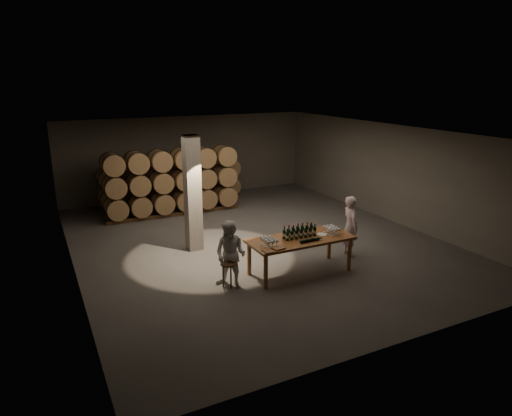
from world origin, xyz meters
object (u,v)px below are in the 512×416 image
tasting_table (300,242)px  person_woman (231,254)px  bottle_cluster (300,233)px  stool (228,267)px  notebook_near (278,248)px  person_man (350,226)px  plate (322,234)px

tasting_table → person_woman: bearing=178.8°
bottle_cluster → stool: bottle_cluster is taller
bottle_cluster → notebook_near: 0.97m
tasting_table → stool: tasting_table is taller
notebook_near → person_man: bearing=9.7°
bottle_cluster → notebook_near: size_ratio=3.32×
person_woman → person_man: bearing=55.7°
notebook_near → stool: (-1.07, 0.42, -0.43)m
bottle_cluster → person_woman: bearing=-179.2°
plate → tasting_table: bearing=176.4°
plate → person_man: 1.27m
bottle_cluster → person_woman: size_ratio=0.55×
plate → stool: (-2.51, 0.07, -0.42)m
person_woman → tasting_table: bearing=49.2°
notebook_near → stool: notebook_near is taller
person_man → notebook_near: bearing=116.9°
bottle_cluster → plate: bearing=-9.7°
person_man → person_woman: person_man is taller
plate → person_woman: size_ratio=0.17×
notebook_near → plate: bearing=7.1°
bottle_cluster → person_woman: person_woman is taller
tasting_table → notebook_near: (-0.84, -0.39, 0.12)m
bottle_cluster → person_woman: (-1.85, -0.02, -0.23)m
tasting_table → person_woman: size_ratio=1.65×
bottle_cluster → person_woman: 1.86m
bottle_cluster → stool: bearing=-179.0°
notebook_near → bottle_cluster: bearing=21.5°
tasting_table → notebook_near: 0.93m
tasting_table → bottle_cluster: (0.01, 0.06, 0.22)m
person_man → person_woman: bearing=106.1°
tasting_table → plate: 0.61m
tasting_table → person_woman: person_woman is taller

